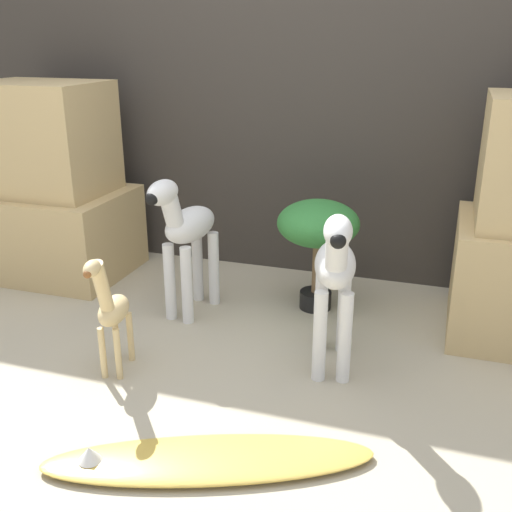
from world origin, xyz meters
name	(u,v)px	position (x,y,z in m)	size (l,w,h in m)	color
ground_plane	(196,402)	(0.00, 0.00, 0.00)	(14.00, 14.00, 0.00)	#B2A88E
wall_back	(299,77)	(0.00, 1.48, 1.10)	(6.40, 0.08, 2.20)	#38332D
rock_pillar_left	(50,191)	(-1.31, 0.99, 0.48)	(0.85, 0.64, 1.08)	tan
zebra_right	(335,275)	(0.44, 0.40, 0.43)	(0.23, 0.50, 0.72)	white
zebra_left	(186,233)	(-0.34, 0.70, 0.43)	(0.22, 0.50, 0.72)	white
giraffe_figurine	(110,308)	(-0.40, 0.09, 0.29)	(0.14, 0.33, 0.55)	#E0C184
potted_palm_front	(318,228)	(0.24, 0.96, 0.43)	(0.40, 0.40, 0.56)	black
surfboard	(206,459)	(0.17, -0.32, 0.02)	(1.10, 0.64, 0.09)	gold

